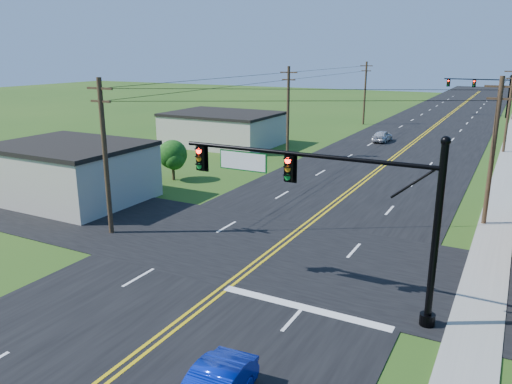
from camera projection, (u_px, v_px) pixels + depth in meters
The scene contains 15 objects.
ground at pixel (111, 372), 16.67m from camera, with size 260.00×260.00×0.00m, color #264A15.
road_main at pixel (413, 142), 59.17m from camera, with size 16.00×220.00×0.04m, color black.
road_cross at pixel (271, 250), 26.87m from camera, with size 70.00×10.00×0.04m, color black.
sidewalk at pixel (507, 168), 45.93m from camera, with size 2.00×160.00×0.08m, color gray.
signal_mast_main at pixel (323, 194), 20.23m from camera, with size 11.30×0.60×7.48m.
signal_mast_far at pixel (480, 89), 81.45m from camera, with size 10.98×0.60×7.48m.
cream_bldg_near at pixel (71, 172), 35.69m from camera, with size 10.20×8.20×4.10m.
cream_bldg_far at pixel (223, 129), 57.05m from camera, with size 12.20×9.20×3.70m.
utility_pole_left_a at pixel (105, 155), 28.18m from camera, with size 1.80×0.28×9.00m.
utility_pole_left_b at pixel (288, 110), 49.44m from camera, with size 1.80×0.28×9.00m.
utility_pole_left_c at pixel (365, 92), 72.39m from camera, with size 1.80×0.28×9.00m.
utility_pole_right_a at pixel (493, 149), 29.67m from camera, with size 1.80×0.28×9.00m.
utility_pole_right_b at pixel (509, 108), 51.77m from camera, with size 1.80×0.28×9.00m.
tree_left at pixel (173, 154), 41.11m from camera, with size 2.40×2.40×3.37m.
distant_car at pixel (382, 136), 59.10m from camera, with size 1.59×3.94×1.34m, color silver.
Camera 1 is at (11.04, -10.46, 10.32)m, focal length 35.00 mm.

